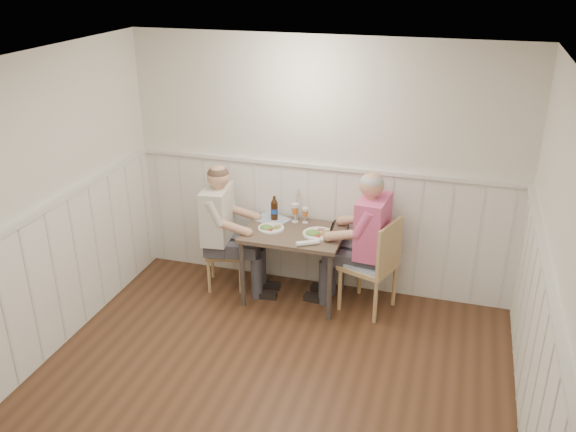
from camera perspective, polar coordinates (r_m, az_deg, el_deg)
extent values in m
plane|color=#462B19|center=(4.93, -3.58, -18.49)|extent=(4.50, 4.50, 0.00)
cube|color=silver|center=(6.16, 3.26, 4.54)|extent=(4.00, 0.04, 2.60)
cube|color=silver|center=(5.17, -25.30, -1.61)|extent=(0.04, 4.50, 2.60)
cube|color=silver|center=(4.02, 24.12, -8.60)|extent=(0.04, 4.50, 2.60)
cube|color=white|center=(3.74, -4.60, 12.51)|extent=(4.00, 4.50, 0.02)
cube|color=white|center=(6.39, 3.10, -1.02)|extent=(3.98, 0.03, 1.30)
cube|color=white|center=(5.45, -24.00, -7.84)|extent=(0.03, 4.48, 1.30)
cube|color=white|center=(4.38, 22.48, -15.84)|extent=(0.03, 4.48, 1.30)
cube|color=silver|center=(6.12, 3.20, 4.63)|extent=(3.98, 0.06, 0.04)
cube|color=silver|center=(5.15, -25.08, -1.46)|extent=(0.06, 4.48, 0.04)
cube|color=silver|center=(4.01, 23.74, -8.31)|extent=(0.06, 4.48, 0.04)
cube|color=brown|center=(6.05, 0.54, -1.62)|extent=(0.98, 0.70, 0.04)
cylinder|color=#3F3833|center=(6.09, -4.28, -5.46)|extent=(0.05, 0.05, 0.71)
cylinder|color=#3F3833|center=(6.59, -2.45, -3.04)|extent=(0.05, 0.05, 0.71)
cylinder|color=#3F3833|center=(5.87, 3.89, -6.66)|extent=(0.05, 0.05, 0.71)
cylinder|color=#3F3833|center=(6.38, 5.11, -4.05)|extent=(0.05, 0.05, 0.71)
cube|color=tan|center=(6.04, 7.54, -4.62)|extent=(0.59, 0.59, 0.04)
cube|color=#5273A6|center=(6.02, 7.56, -4.30)|extent=(0.53, 0.53, 0.03)
cube|color=tan|center=(5.83, 9.47, -2.88)|extent=(0.18, 0.45, 0.48)
cylinder|color=tan|center=(5.93, 8.17, -7.98)|extent=(0.04, 0.04, 0.45)
cylinder|color=tan|center=(6.09, 4.88, -6.89)|extent=(0.04, 0.04, 0.45)
cylinder|color=tan|center=(6.24, 9.91, -6.40)|extent=(0.04, 0.04, 0.45)
cylinder|color=tan|center=(6.39, 6.73, -5.41)|extent=(0.04, 0.04, 0.45)
cube|color=tan|center=(6.46, -5.88, -3.35)|extent=(0.48, 0.48, 0.04)
cube|color=#5273A6|center=(6.44, -5.89, -3.10)|extent=(0.43, 0.43, 0.03)
cube|color=tan|center=(6.38, -7.51, -1.59)|extent=(0.14, 0.38, 0.40)
cylinder|color=tan|center=(6.72, -7.08, -4.28)|extent=(0.03, 0.03, 0.37)
cylinder|color=tan|center=(6.68, -4.28, -4.29)|extent=(0.03, 0.03, 0.37)
cylinder|color=tan|center=(6.43, -7.40, -5.64)|extent=(0.03, 0.03, 0.37)
cylinder|color=tan|center=(6.40, -4.46, -5.67)|extent=(0.03, 0.03, 0.37)
cube|color=#3F3F47|center=(6.17, 7.39, -6.46)|extent=(0.50, 0.47, 0.47)
cube|color=#3F3F47|center=(6.07, 5.61, -3.65)|extent=(0.48, 0.42, 0.14)
cube|color=#D53F82|center=(5.87, 7.72, -0.92)|extent=(0.30, 0.49, 0.58)
sphere|color=tan|center=(5.71, 7.94, 2.88)|extent=(0.23, 0.23, 0.23)
sphere|color=#A5A5A0|center=(5.70, 7.96, 3.18)|extent=(0.22, 0.22, 0.22)
cube|color=black|center=(5.96, 4.20, -0.31)|extent=(0.02, 0.08, 0.14)
cube|color=#3F3F47|center=(6.46, -6.22, -5.00)|extent=(0.49, 0.46, 0.46)
cube|color=#3F3F47|center=(6.28, -4.54, -2.83)|extent=(0.47, 0.41, 0.13)
cube|color=beige|center=(6.18, -6.47, 0.16)|extent=(0.29, 0.47, 0.56)
sphere|color=tan|center=(6.04, -6.65, 3.68)|extent=(0.22, 0.22, 0.22)
sphere|color=#4C3828|center=(6.03, -6.66, 3.96)|extent=(0.21, 0.21, 0.21)
cylinder|color=white|center=(5.97, 2.84, -1.68)|extent=(0.31, 0.31, 0.02)
ellipsoid|color=#3F722D|center=(5.93, 2.35, -1.43)|extent=(0.15, 0.12, 0.06)
sphere|color=#9E944D|center=(5.95, 3.51, -1.45)|extent=(0.04, 0.04, 0.04)
cube|color=#9C5842|center=(6.02, 3.21, -1.29)|extent=(0.09, 0.06, 0.01)
cylinder|color=white|center=(6.00, 3.79, -1.28)|extent=(0.06, 0.06, 0.03)
cylinder|color=white|center=(6.09, -1.60, -1.15)|extent=(0.26, 0.26, 0.02)
ellipsoid|color=#3F722D|center=(6.06, -2.04, -0.93)|extent=(0.13, 0.11, 0.05)
sphere|color=#9E944D|center=(6.07, -1.05, -0.95)|extent=(0.04, 0.04, 0.04)
cylinder|color=silver|center=(6.23, 1.61, -0.59)|extent=(0.06, 0.06, 0.01)
cylinder|color=silver|center=(6.22, 1.62, -0.28)|extent=(0.01, 0.01, 0.07)
cone|color=orange|center=(6.19, 1.62, 0.26)|extent=(0.07, 0.07, 0.06)
cylinder|color=silver|center=(6.17, 1.63, 0.65)|extent=(0.07, 0.07, 0.03)
cylinder|color=silver|center=(6.25, 0.65, -0.52)|extent=(0.07, 0.07, 0.01)
cylinder|color=silver|center=(6.23, 0.65, -0.13)|extent=(0.01, 0.01, 0.09)
cone|color=orange|center=(6.20, 0.66, 0.53)|extent=(0.08, 0.08, 0.08)
cylinder|color=silver|center=(6.18, 0.66, 1.01)|extent=(0.08, 0.08, 0.03)
cylinder|color=black|center=(6.26, -1.28, 0.44)|extent=(0.07, 0.07, 0.19)
cone|color=black|center=(6.22, -1.29, 1.43)|extent=(0.07, 0.07, 0.04)
cylinder|color=black|center=(6.20, -1.30, 1.72)|extent=(0.03, 0.03, 0.03)
cylinder|color=#16419A|center=(6.26, -1.29, 0.49)|extent=(0.07, 0.07, 0.05)
cylinder|color=white|center=(5.75, 1.85, -2.54)|extent=(0.22, 0.16, 0.05)
cylinder|color=silver|center=(6.30, 0.76, 0.02)|extent=(0.04, 0.04, 0.08)
cylinder|color=#C5B980|center=(6.25, 0.77, 1.13)|extent=(0.02, 0.02, 0.24)
cone|color=#C5B980|center=(6.19, 0.77, 2.41)|extent=(0.03, 0.03, 0.08)
cube|color=#5273A6|center=(6.31, -1.57, -0.29)|extent=(0.42, 0.39, 0.01)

